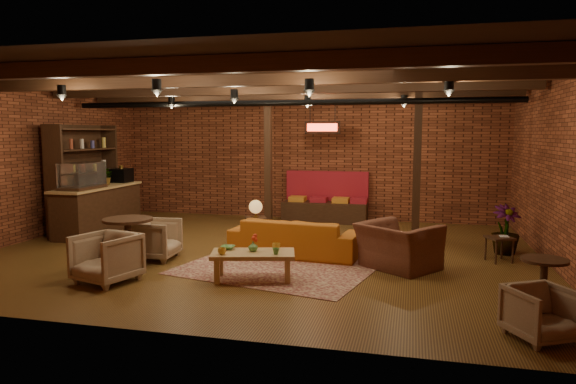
% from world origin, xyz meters
% --- Properties ---
extents(floor, '(10.00, 10.00, 0.00)m').
position_xyz_m(floor, '(0.00, 0.00, 0.00)').
color(floor, '#3A220E').
rests_on(floor, ground).
extents(ceiling, '(10.00, 8.00, 0.02)m').
position_xyz_m(ceiling, '(0.00, 0.00, 3.20)').
color(ceiling, black).
rests_on(ceiling, wall_back).
extents(wall_back, '(10.00, 0.02, 3.20)m').
position_xyz_m(wall_back, '(0.00, 4.00, 1.60)').
color(wall_back, '#5E2B1B').
rests_on(wall_back, ground).
extents(wall_front, '(10.00, 0.02, 3.20)m').
position_xyz_m(wall_front, '(0.00, -4.00, 1.60)').
color(wall_front, '#5E2B1B').
rests_on(wall_front, ground).
extents(wall_left, '(0.02, 8.00, 3.20)m').
position_xyz_m(wall_left, '(-5.00, 0.00, 1.60)').
color(wall_left, '#5E2B1B').
rests_on(wall_left, ground).
extents(wall_right, '(0.02, 8.00, 3.20)m').
position_xyz_m(wall_right, '(5.00, 0.00, 1.60)').
color(wall_right, '#5E2B1B').
rests_on(wall_right, ground).
extents(ceiling_beams, '(9.80, 6.40, 0.22)m').
position_xyz_m(ceiling_beams, '(0.00, 0.00, 3.08)').
color(ceiling_beams, black).
rests_on(ceiling_beams, ceiling).
extents(ceiling_pipe, '(9.60, 0.12, 0.12)m').
position_xyz_m(ceiling_pipe, '(0.00, 1.60, 2.85)').
color(ceiling_pipe, black).
rests_on(ceiling_pipe, ceiling).
extents(post_left, '(0.16, 0.16, 3.20)m').
position_xyz_m(post_left, '(-0.60, 2.60, 1.60)').
color(post_left, black).
rests_on(post_left, ground).
extents(post_right, '(0.16, 0.16, 3.20)m').
position_xyz_m(post_right, '(2.80, 2.00, 1.60)').
color(post_right, black).
rests_on(post_right, ground).
extents(service_counter, '(0.80, 2.50, 1.60)m').
position_xyz_m(service_counter, '(-4.10, 1.00, 0.80)').
color(service_counter, black).
rests_on(service_counter, ground).
extents(plant_counter, '(0.35, 0.39, 0.30)m').
position_xyz_m(plant_counter, '(-4.00, 1.20, 1.22)').
color(plant_counter, '#337F33').
rests_on(plant_counter, service_counter).
extents(shelving_hutch, '(0.52, 2.00, 2.40)m').
position_xyz_m(shelving_hutch, '(-4.50, 1.10, 1.20)').
color(shelving_hutch, black).
rests_on(shelving_hutch, ground).
extents(banquette, '(2.10, 0.70, 1.00)m').
position_xyz_m(banquette, '(0.60, 3.55, 0.50)').
color(banquette, '#A41B2A').
rests_on(banquette, ground).
extents(service_sign, '(0.86, 0.06, 0.30)m').
position_xyz_m(service_sign, '(0.60, 3.10, 2.35)').
color(service_sign, red).
rests_on(service_sign, ceiling).
extents(ceiling_spotlights, '(6.40, 4.40, 0.28)m').
position_xyz_m(ceiling_spotlights, '(0.00, 0.00, 2.86)').
color(ceiling_spotlights, black).
rests_on(ceiling_spotlights, ceiling).
extents(rug, '(3.46, 2.93, 0.01)m').
position_xyz_m(rug, '(0.57, -1.05, 0.01)').
color(rug, maroon).
rests_on(rug, floor).
extents(sofa, '(2.40, 1.13, 0.68)m').
position_xyz_m(sofa, '(0.67, -0.11, 0.34)').
color(sofa, '#A55416').
rests_on(sofa, floor).
extents(coffee_table, '(1.36, 0.91, 0.68)m').
position_xyz_m(coffee_table, '(0.39, -1.77, 0.38)').
color(coffee_table, '#AA7D4F').
rests_on(coffee_table, floor).
extents(side_table_lamp, '(0.55, 0.55, 0.87)m').
position_xyz_m(side_table_lamp, '(-0.37, 0.84, 0.66)').
color(side_table_lamp, black).
rests_on(side_table_lamp, floor).
extents(round_table_left, '(0.80, 0.80, 0.83)m').
position_xyz_m(round_table_left, '(-1.78, -1.63, 0.57)').
color(round_table_left, black).
rests_on(round_table_left, floor).
extents(armchair_a, '(0.76, 0.81, 0.78)m').
position_xyz_m(armchair_a, '(-1.67, -0.95, 0.39)').
color(armchair_a, '#B7A88E').
rests_on(armchair_a, floor).
extents(armchair_b, '(0.97, 0.94, 0.82)m').
position_xyz_m(armchair_b, '(-1.68, -2.42, 0.41)').
color(armchair_b, '#B7A88E').
rests_on(armchair_b, floor).
extents(armchair_right, '(1.37, 1.29, 1.01)m').
position_xyz_m(armchair_right, '(2.52, -0.60, 0.50)').
color(armchair_right, brown).
rests_on(armchair_right, floor).
extents(side_table_book, '(0.52, 0.52, 0.46)m').
position_xyz_m(side_table_book, '(4.20, 0.28, 0.41)').
color(side_table_book, black).
rests_on(side_table_book, floor).
extents(round_table_right, '(0.56, 0.56, 0.66)m').
position_xyz_m(round_table_right, '(4.35, -2.19, 0.44)').
color(round_table_right, black).
rests_on(round_table_right, floor).
extents(armchair_far, '(0.82, 0.81, 0.64)m').
position_xyz_m(armchair_far, '(4.10, -3.21, 0.32)').
color(armchair_far, '#B7A88E').
rests_on(armchair_far, floor).
extents(plant_tall, '(2.01, 2.01, 2.72)m').
position_xyz_m(plant_tall, '(4.40, 0.93, 1.36)').
color(plant_tall, '#4C7F4C').
rests_on(plant_tall, floor).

